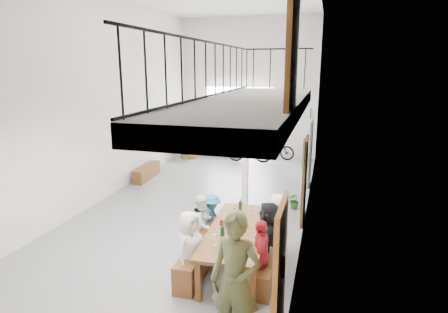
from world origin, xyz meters
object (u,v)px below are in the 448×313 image
(bench_inner, at_px, (202,252))
(oak_barrel, at_px, (189,145))
(tasting_table, at_px, (238,233))
(side_bench, at_px, (147,172))
(bicycle_near, at_px, (274,148))
(serving_counter, at_px, (221,145))
(host_standing, at_px, (235,281))

(bench_inner, relative_size, oak_barrel, 2.12)
(tasting_table, height_order, side_bench, tasting_table)
(tasting_table, distance_m, bicycle_near, 8.54)
(bench_inner, relative_size, serving_counter, 1.30)
(side_bench, bearing_deg, serving_counter, 69.49)
(side_bench, bearing_deg, bench_inner, -53.29)
(side_bench, xyz_separation_m, serving_counter, (1.44, 3.86, 0.23))
(oak_barrel, height_order, serving_counter, oak_barrel)
(bench_inner, distance_m, oak_barrel, 8.44)
(side_bench, bearing_deg, host_standing, -54.86)
(tasting_table, xyz_separation_m, bicycle_near, (-0.57, 8.52, -0.26))
(tasting_table, xyz_separation_m, host_standing, (0.41, -1.85, 0.23))
(serving_counter, bearing_deg, oak_barrel, -136.29)
(serving_counter, xyz_separation_m, bicycle_near, (2.20, -0.06, -0.00))
(host_standing, bearing_deg, serving_counter, 115.07)
(bicycle_near, bearing_deg, oak_barrel, 111.45)
(side_bench, distance_m, oak_barrel, 3.09)
(bench_inner, bearing_deg, serving_counter, 102.13)
(tasting_table, xyz_separation_m, bench_inner, (-0.68, -0.02, -0.46))
(host_standing, relative_size, bicycle_near, 1.11)
(bench_inner, bearing_deg, host_standing, -60.80)
(bench_inner, bearing_deg, oak_barrel, 110.76)
(bicycle_near, bearing_deg, side_bench, 145.10)
(side_bench, distance_m, serving_counter, 4.12)
(host_standing, height_order, bicycle_near, host_standing)
(host_standing, bearing_deg, bench_inner, 128.86)
(oak_barrel, xyz_separation_m, serving_counter, (1.11, 0.80, -0.07))
(tasting_table, relative_size, bench_inner, 1.16)
(side_bench, height_order, serving_counter, serving_counter)
(bench_inner, relative_size, side_bench, 1.42)
(serving_counter, height_order, bicycle_near, same)
(bench_inner, height_order, serving_counter, serving_counter)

